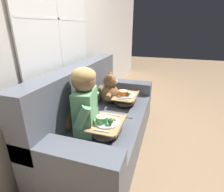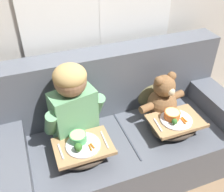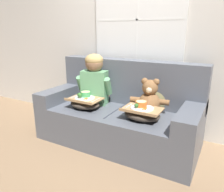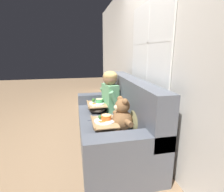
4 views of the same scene
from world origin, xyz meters
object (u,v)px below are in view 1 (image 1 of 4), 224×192
at_px(child_figure, 85,98).
at_px(lap_tray_child, 107,127).
at_px(throw_pillow_behind_teddy, 97,89).
at_px(lap_tray_teddy, 126,99).
at_px(throw_pillow_behind_child, 69,113).
at_px(teddy_bear, 110,90).
at_px(couch, 100,119).

relative_size(child_figure, lap_tray_child, 1.61).
relative_size(throw_pillow_behind_teddy, lap_tray_teddy, 0.94).
relative_size(throw_pillow_behind_child, throw_pillow_behind_teddy, 0.96).
bearing_deg(teddy_bear, throw_pillow_behind_teddy, 90.33).
bearing_deg(throw_pillow_behind_teddy, child_figure, -166.03).
height_order(throw_pillow_behind_teddy, teddy_bear, teddy_bear).
bearing_deg(couch, lap_tray_teddy, -31.67).
relative_size(couch, teddy_bear, 4.31).
bearing_deg(throw_pillow_behind_teddy, lap_tray_teddy, -90.27).
height_order(couch, teddy_bear, couch).
distance_m(throw_pillow_behind_child, teddy_bear, 0.77).
bearing_deg(lap_tray_teddy, lap_tray_child, 179.95).
height_order(throw_pillow_behind_teddy, child_figure, child_figure).
height_order(child_figure, lap_tray_teddy, child_figure).
bearing_deg(lap_tray_teddy, throw_pillow_behind_teddy, 89.73).
bearing_deg(couch, throw_pillow_behind_child, 154.59).
relative_size(lap_tray_child, lap_tray_teddy, 0.99).
bearing_deg(throw_pillow_behind_child, lap_tray_teddy, -28.62).
distance_m(throw_pillow_behind_child, throw_pillow_behind_teddy, 0.75).
relative_size(throw_pillow_behind_teddy, lap_tray_child, 0.95).
height_order(throw_pillow_behind_child, lap_tray_child, throw_pillow_behind_child).
distance_m(throw_pillow_behind_teddy, teddy_bear, 0.19).
xyz_separation_m(couch, child_figure, (-0.37, -0.01, 0.43)).
height_order(couch, throw_pillow_behind_child, couch).
bearing_deg(lap_tray_teddy, child_figure, 163.49).
relative_size(couch, lap_tray_teddy, 4.73).
bearing_deg(throw_pillow_behind_child, throw_pillow_behind_teddy, 0.00).
relative_size(teddy_bear, lap_tray_teddy, 1.10).
distance_m(teddy_bear, lap_tray_child, 0.78).
bearing_deg(throw_pillow_behind_child, lap_tray_child, -90.24).
xyz_separation_m(throw_pillow_behind_child, child_figure, (0.00, -0.19, 0.19)).
height_order(throw_pillow_behind_teddy, lap_tray_teddy, throw_pillow_behind_teddy).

